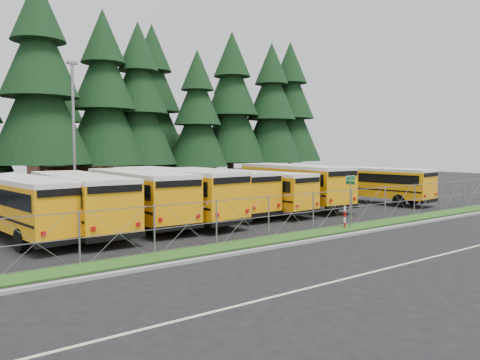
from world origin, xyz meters
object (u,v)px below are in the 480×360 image
object	(u,v)px
bus_5	(251,192)
bus_6	(290,186)
bus_0	(22,208)
striped_bollard	(345,217)
street_sign	(350,190)
bus_east	(370,185)
light_standard	(74,130)
bus_1	(78,203)
bus_2	(136,198)
bus_3	(171,195)
bus_4	(214,192)

from	to	relation	value
bus_5	bus_6	distance (m)	4.02
bus_0	striped_bollard	distance (m)	16.17
bus_0	street_sign	bearing A→B (deg)	-35.14
bus_east	bus_6	bearing A→B (deg)	159.47
bus_6	bus_5	bearing A→B (deg)	-167.19
street_sign	light_standard	distance (m)	19.25
bus_1	striped_bollard	size ratio (longest dim) A/B	9.37
bus_2	bus_6	size ratio (longest dim) A/B	0.98
striped_bollard	bus_0	bearing A→B (deg)	152.55
bus_1	bus_3	bearing A→B (deg)	5.00
bus_0	bus_east	xyz separation A→B (m)	(25.01, -0.77, -0.08)
bus_east	striped_bollard	world-z (taller)	bus_east
bus_6	bus_1	bearing A→B (deg)	-170.84
bus_1	bus_6	distance (m)	15.54
light_standard	bus_1	bearing A→B (deg)	-106.27
bus_2	bus_6	world-z (taller)	bus_6
bus_east	street_sign	xyz separation A→B (m)	(-10.53, -6.89, 0.67)
bus_3	bus_4	world-z (taller)	bus_3
bus_0	bus_4	bearing A→B (deg)	-1.43
bus_3	bus_4	distance (m)	3.75
bus_1	bus_east	distance (m)	22.44
bus_3	street_sign	bearing A→B (deg)	-56.91
bus_3	street_sign	xyz separation A→B (m)	(6.41, -7.85, 0.51)
bus_0	light_standard	world-z (taller)	light_standard
bus_6	striped_bollard	distance (m)	9.19
bus_0	bus_5	world-z (taller)	bus_0
bus_2	bus_east	distance (m)	19.09
bus_4	light_standard	distance (m)	10.81
bus_3	bus_5	distance (m)	6.03
bus_3	bus_6	distance (m)	10.03
bus_east	light_standard	xyz separation A→B (m)	(-19.78, 9.63, 4.14)
bus_1	bus_4	world-z (taller)	bus_1
striped_bollard	bus_4	bearing A→B (deg)	107.05
light_standard	bus_3	bearing A→B (deg)	-71.85
bus_east	bus_0	bearing A→B (deg)	171.28
light_standard	bus_5	bearing A→B (deg)	-43.81
bus_1	bus_2	size ratio (longest dim) A/B	0.99
bus_5	light_standard	distance (m)	12.96
bus_3	striped_bollard	size ratio (longest dim) A/B	9.71
bus_6	bus_3	bearing A→B (deg)	-170.93
bus_4	light_standard	world-z (taller)	light_standard
bus_5	bus_2	bearing A→B (deg)	174.43
bus_6	striped_bollard	world-z (taller)	bus_6
bus_2	bus_3	bearing A→B (deg)	-2.78
bus_4	bus_east	distance (m)	13.47
bus_1	bus_6	world-z (taller)	bus_6
bus_2	bus_4	bearing A→B (deg)	10.07
bus_0	bus_5	distance (m)	14.10
bus_1	bus_5	bearing A→B (deg)	3.57
bus_3	light_standard	xyz separation A→B (m)	(-2.84, 8.67, 3.97)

